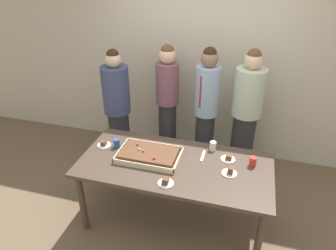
{
  "coord_description": "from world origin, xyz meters",
  "views": [
    {
      "loc": [
        0.62,
        -2.43,
        2.65
      ],
      "look_at": [
        -0.11,
        0.15,
        1.13
      ],
      "focal_mm": 32.59,
      "sensor_mm": 36.0,
      "label": 1
    }
  ],
  "objects_px": {
    "sheet_cake": "(149,155)",
    "plated_slice_far_right": "(228,158)",
    "plated_slice_far_left": "(104,144)",
    "cake_server_utensil": "(203,156)",
    "drink_cup_nearest": "(253,161)",
    "plated_slice_near_right": "(230,172)",
    "party_table": "(175,170)",
    "person_striped_tie_right": "(206,109)",
    "person_green_shirt_behind": "(167,102)",
    "plated_slice_near_left": "(166,182)",
    "drink_cup_middle": "(213,146)",
    "drink_cup_far_end": "(117,143)",
    "person_far_right_suit": "(117,109)",
    "person_serving_front": "(246,114)"
  },
  "relations": [
    {
      "from": "plated_slice_far_left",
      "to": "person_serving_front",
      "type": "distance_m",
      "value": 1.79
    },
    {
      "from": "drink_cup_nearest",
      "to": "person_striped_tie_right",
      "type": "bearing_deg",
      "value": 124.91
    },
    {
      "from": "party_table",
      "to": "plated_slice_near_right",
      "type": "distance_m",
      "value": 0.57
    },
    {
      "from": "plated_slice_near_left",
      "to": "drink_cup_middle",
      "type": "xyz_separation_m",
      "value": [
        0.33,
        0.68,
        0.03
      ]
    },
    {
      "from": "party_table",
      "to": "plated_slice_far_left",
      "type": "bearing_deg",
      "value": 172.97
    },
    {
      "from": "plated_slice_near_right",
      "to": "person_green_shirt_behind",
      "type": "height_order",
      "value": "person_green_shirt_behind"
    },
    {
      "from": "plated_slice_far_left",
      "to": "person_far_right_suit",
      "type": "height_order",
      "value": "person_far_right_suit"
    },
    {
      "from": "drink_cup_far_end",
      "to": "person_green_shirt_behind",
      "type": "distance_m",
      "value": 1.08
    },
    {
      "from": "person_striped_tie_right",
      "to": "plated_slice_far_left",
      "type": "bearing_deg",
      "value": -23.34
    },
    {
      "from": "plated_slice_near_left",
      "to": "person_striped_tie_right",
      "type": "bearing_deg",
      "value": 84.66
    },
    {
      "from": "sheet_cake",
      "to": "drink_cup_middle",
      "type": "relative_size",
      "value": 6.48
    },
    {
      "from": "person_green_shirt_behind",
      "to": "person_far_right_suit",
      "type": "xyz_separation_m",
      "value": [
        -0.61,
        -0.29,
        -0.04
      ]
    },
    {
      "from": "plated_slice_far_left",
      "to": "drink_cup_nearest",
      "type": "xyz_separation_m",
      "value": [
        1.6,
        0.07,
        0.03
      ]
    },
    {
      "from": "sheet_cake",
      "to": "drink_cup_far_end",
      "type": "xyz_separation_m",
      "value": [
        -0.41,
        0.09,
        0.01
      ]
    },
    {
      "from": "sheet_cake",
      "to": "plated_slice_near_right",
      "type": "relative_size",
      "value": 4.32
    },
    {
      "from": "plated_slice_far_left",
      "to": "drink_cup_middle",
      "type": "height_order",
      "value": "drink_cup_middle"
    },
    {
      "from": "person_serving_front",
      "to": "drink_cup_middle",
      "type": "bearing_deg",
      "value": 18.65
    },
    {
      "from": "drink_cup_middle",
      "to": "drink_cup_far_end",
      "type": "bearing_deg",
      "value": -167.07
    },
    {
      "from": "plated_slice_far_left",
      "to": "cake_server_utensil",
      "type": "bearing_deg",
      "value": 5.18
    },
    {
      "from": "plated_slice_near_right",
      "to": "plated_slice_far_left",
      "type": "xyz_separation_m",
      "value": [
        -1.39,
        0.12,
        -0.0
      ]
    },
    {
      "from": "drink_cup_middle",
      "to": "person_far_right_suit",
      "type": "bearing_deg",
      "value": 158.93
    },
    {
      "from": "drink_cup_far_end",
      "to": "person_green_shirt_behind",
      "type": "bearing_deg",
      "value": 74.85
    },
    {
      "from": "drink_cup_nearest",
      "to": "person_far_right_suit",
      "type": "relative_size",
      "value": 0.06
    },
    {
      "from": "party_table",
      "to": "plated_slice_near_left",
      "type": "xyz_separation_m",
      "value": [
        0.0,
        -0.33,
        0.11
      ]
    },
    {
      "from": "plated_slice_near_left",
      "to": "drink_cup_middle",
      "type": "bearing_deg",
      "value": 63.99
    },
    {
      "from": "sheet_cake",
      "to": "person_far_right_suit",
      "type": "xyz_separation_m",
      "value": [
        -0.73,
        0.84,
        0.03
      ]
    },
    {
      "from": "person_striped_tie_right",
      "to": "person_serving_front",
      "type": "bearing_deg",
      "value": 115.82
    },
    {
      "from": "plated_slice_near_left",
      "to": "person_striped_tie_right",
      "type": "distance_m",
      "value": 1.42
    },
    {
      "from": "plated_slice_far_right",
      "to": "drink_cup_far_end",
      "type": "bearing_deg",
      "value": -175.41
    },
    {
      "from": "cake_server_utensil",
      "to": "person_green_shirt_behind",
      "type": "height_order",
      "value": "person_green_shirt_behind"
    },
    {
      "from": "drink_cup_nearest",
      "to": "drink_cup_far_end",
      "type": "bearing_deg",
      "value": -177.55
    },
    {
      "from": "party_table",
      "to": "person_striped_tie_right",
      "type": "xyz_separation_m",
      "value": [
        0.13,
        1.08,
        0.21
      ]
    },
    {
      "from": "plated_slice_far_left",
      "to": "person_striped_tie_right",
      "type": "distance_m",
      "value": 1.38
    },
    {
      "from": "plated_slice_far_right",
      "to": "plated_slice_near_left",
      "type": "bearing_deg",
      "value": -133.54
    },
    {
      "from": "plated_slice_near_left",
      "to": "person_green_shirt_behind",
      "type": "bearing_deg",
      "value": 105.38
    },
    {
      "from": "party_table",
      "to": "drink_cup_middle",
      "type": "height_order",
      "value": "drink_cup_middle"
    },
    {
      "from": "drink_cup_far_end",
      "to": "person_green_shirt_behind",
      "type": "xyz_separation_m",
      "value": [
        0.28,
        1.04,
        0.06
      ]
    },
    {
      "from": "plated_slice_near_right",
      "to": "party_table",
      "type": "bearing_deg",
      "value": 178.05
    },
    {
      "from": "plated_slice_far_right",
      "to": "person_striped_tie_right",
      "type": "xyz_separation_m",
      "value": [
        -0.38,
        0.86,
        0.1
      ]
    },
    {
      "from": "party_table",
      "to": "person_serving_front",
      "type": "xyz_separation_m",
      "value": [
        0.64,
        1.11,
        0.19
      ]
    },
    {
      "from": "plated_slice_far_left",
      "to": "person_far_right_suit",
      "type": "xyz_separation_m",
      "value": [
        -0.18,
        0.77,
        0.05
      ]
    },
    {
      "from": "drink_cup_nearest",
      "to": "drink_cup_far_end",
      "type": "height_order",
      "value": "same"
    },
    {
      "from": "drink_cup_nearest",
      "to": "drink_cup_middle",
      "type": "height_order",
      "value": "same"
    },
    {
      "from": "sheet_cake",
      "to": "plated_slice_near_left",
      "type": "bearing_deg",
      "value": -51.53
    },
    {
      "from": "person_serving_front",
      "to": "person_green_shirt_behind",
      "type": "distance_m",
      "value": 1.04
    },
    {
      "from": "plated_slice_near_left",
      "to": "plated_slice_near_right",
      "type": "height_order",
      "value": "plated_slice_near_right"
    },
    {
      "from": "plated_slice_far_left",
      "to": "drink_cup_nearest",
      "type": "height_order",
      "value": "drink_cup_nearest"
    },
    {
      "from": "sheet_cake",
      "to": "plated_slice_far_right",
      "type": "bearing_deg",
      "value": 13.04
    },
    {
      "from": "sheet_cake",
      "to": "person_green_shirt_behind",
      "type": "bearing_deg",
      "value": 96.33
    },
    {
      "from": "sheet_cake",
      "to": "plated_slice_far_right",
      "type": "xyz_separation_m",
      "value": [
        0.8,
        0.19,
        -0.02
      ]
    }
  ]
}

